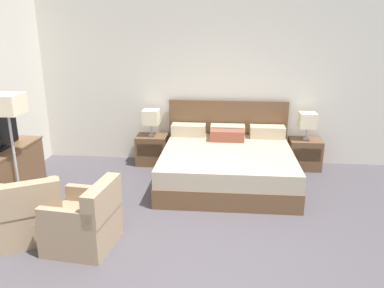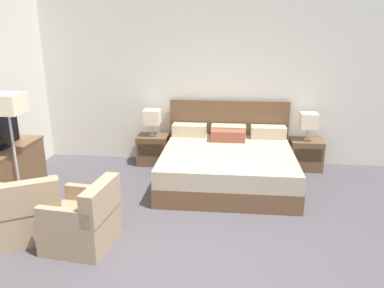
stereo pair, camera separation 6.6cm
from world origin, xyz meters
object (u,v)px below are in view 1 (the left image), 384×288
(table_lamp_left, at_px, (151,117))
(floor_lamp, at_px, (8,112))
(dresser, at_px, (3,176))
(nightstand_left, at_px, (152,150))
(bed, at_px, (227,163))
(armchair_companion, at_px, (85,222))
(nightstand_right, at_px, (304,154))
(armchair_by_window, at_px, (30,214))
(table_lamp_right, at_px, (308,121))

(table_lamp_left, height_order, floor_lamp, floor_lamp)
(dresser, bearing_deg, nightstand_left, 45.48)
(bed, distance_m, armchair_companion, 2.52)
(bed, relative_size, table_lamp_left, 4.48)
(table_lamp_left, bearing_deg, dresser, -134.50)
(armchair_companion, bearing_deg, nightstand_right, 42.97)
(nightstand_right, bearing_deg, armchair_companion, -137.03)
(bed, relative_size, armchair_by_window, 2.21)
(table_lamp_right, bearing_deg, floor_lamp, -154.46)
(table_lamp_right, bearing_deg, bed, -152.04)
(table_lamp_left, distance_m, armchair_by_window, 2.78)
(nightstand_left, xyz_separation_m, table_lamp_right, (2.65, 0.00, 0.59))
(table_lamp_right, height_order, armchair_by_window, table_lamp_right)
(dresser, height_order, floor_lamp, floor_lamp)
(dresser, bearing_deg, table_lamp_left, 45.50)
(table_lamp_left, xyz_separation_m, armchair_companion, (-0.23, -2.68, -0.56))
(table_lamp_left, distance_m, floor_lamp, 2.43)
(dresser, distance_m, floor_lamp, 1.00)
(nightstand_left, height_order, armchair_companion, armchair_companion)
(armchair_companion, bearing_deg, bed, 51.88)
(table_lamp_left, height_order, armchair_by_window, table_lamp_left)
(table_lamp_right, relative_size, dresser, 0.33)
(dresser, height_order, armchair_companion, dresser)
(table_lamp_right, bearing_deg, nightstand_left, -179.97)
(bed, distance_m, floor_lamp, 3.16)
(table_lamp_right, distance_m, armchair_by_window, 4.43)
(nightstand_left, relative_size, armchair_by_window, 0.57)
(bed, bearing_deg, table_lamp_left, 152.03)
(nightstand_left, relative_size, table_lamp_right, 1.15)
(nightstand_left, bearing_deg, bed, -27.92)
(nightstand_left, distance_m, dresser, 2.45)
(armchair_companion, bearing_deg, table_lamp_right, 42.99)
(bed, distance_m, dresser, 3.22)
(bed, distance_m, nightstand_left, 1.50)
(dresser, xyz_separation_m, floor_lamp, (0.32, -0.19, 0.93))
(bed, bearing_deg, nightstand_right, 27.91)
(floor_lamp, bearing_deg, dresser, 149.88)
(nightstand_left, relative_size, floor_lamp, 0.34)
(nightstand_right, height_order, armchair_companion, armchair_companion)
(dresser, bearing_deg, floor_lamp, -30.12)
(nightstand_left, distance_m, nightstand_right, 2.65)
(table_lamp_left, distance_m, table_lamp_right, 2.65)
(nightstand_left, distance_m, table_lamp_left, 0.59)
(table_lamp_left, relative_size, armchair_companion, 0.61)
(table_lamp_right, distance_m, dresser, 4.73)
(table_lamp_left, relative_size, floor_lamp, 0.30)
(nightstand_left, distance_m, armchair_by_window, 2.72)
(bed, distance_m, nightstand_right, 1.50)
(armchair_companion, bearing_deg, nightstand_left, 85.15)
(bed, height_order, table_lamp_left, bed)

